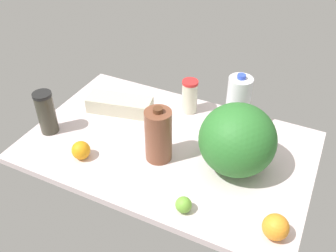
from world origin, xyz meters
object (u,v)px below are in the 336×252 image
(egg_carton, at_px, (120,105))
(lime_loose, at_px, (184,205))
(tumbler_cup, at_px, (190,96))
(orange_near_front, at_px, (81,150))
(orange_far_back, at_px, (276,227))
(milk_jug, at_px, (238,101))
(chocolate_milk_jug, at_px, (159,135))
(watermelon, at_px, (237,140))
(shaker_bottle, at_px, (46,113))

(egg_carton, bearing_deg, lime_loose, -51.52)
(tumbler_cup, distance_m, egg_carton, 0.33)
(orange_near_front, bearing_deg, tumbler_cup, 61.64)
(egg_carton, xyz_separation_m, orange_far_back, (0.83, -0.39, 0.01))
(orange_far_back, bearing_deg, milk_jug, 119.35)
(lime_loose, bearing_deg, chocolate_milk_jug, 133.78)
(watermelon, distance_m, shaker_bottle, 0.82)
(watermelon, bearing_deg, orange_near_front, -159.34)
(chocolate_milk_jug, relative_size, shaker_bottle, 1.24)
(chocolate_milk_jug, bearing_deg, lime_loose, -46.22)
(shaker_bottle, xyz_separation_m, orange_near_front, (0.23, -0.08, -0.06))
(orange_far_back, xyz_separation_m, lime_loose, (-0.31, -0.03, -0.01))
(chocolate_milk_jug, height_order, tumbler_cup, chocolate_milk_jug)
(chocolate_milk_jug, distance_m, milk_jug, 0.42)
(watermelon, xyz_separation_m, lime_loose, (-0.09, -0.29, -0.11))
(tumbler_cup, bearing_deg, shaker_bottle, -140.60)
(orange_far_back, bearing_deg, tumbler_cup, 135.04)
(milk_jug, distance_m, orange_far_back, 0.62)
(chocolate_milk_jug, xyz_separation_m, milk_jug, (0.21, 0.36, 0.00))
(shaker_bottle, bearing_deg, orange_far_back, -6.65)
(chocolate_milk_jug, distance_m, shaker_bottle, 0.52)
(milk_jug, height_order, orange_far_back, milk_jug)
(watermelon, height_order, tumbler_cup, watermelon)
(chocolate_milk_jug, bearing_deg, shaker_bottle, -173.76)
(egg_carton, distance_m, lime_loose, 0.67)
(milk_jug, bearing_deg, orange_near_front, -134.53)
(milk_jug, height_order, lime_loose, milk_jug)
(tumbler_cup, xyz_separation_m, orange_near_front, (-0.27, -0.49, -0.05))
(watermelon, bearing_deg, milk_jug, 106.30)
(egg_carton, xyz_separation_m, orange_near_front, (0.03, -0.35, 0.00))
(lime_loose, bearing_deg, orange_far_back, 6.18)
(milk_jug, bearing_deg, tumbler_cup, -177.73)
(egg_carton, height_order, lime_loose, egg_carton)
(milk_jug, relative_size, orange_near_front, 3.29)
(egg_carton, bearing_deg, watermelon, -24.68)
(shaker_bottle, height_order, orange_far_back, shaker_bottle)
(watermelon, distance_m, tumbler_cup, 0.42)
(watermelon, relative_size, milk_jug, 1.17)
(watermelon, height_order, milk_jug, watermelon)
(egg_carton, relative_size, lime_loose, 5.18)
(shaker_bottle, bearing_deg, lime_loose, -12.06)
(watermelon, xyz_separation_m, tumbler_cup, (-0.31, 0.28, -0.06))
(milk_jug, bearing_deg, orange_far_back, -60.65)
(tumbler_cup, distance_m, orange_far_back, 0.75)
(chocolate_milk_jug, distance_m, lime_loose, 0.30)
(lime_loose, bearing_deg, tumbler_cup, 111.35)
(watermelon, distance_m, lime_loose, 0.32)
(orange_near_front, xyz_separation_m, lime_loose, (0.49, -0.07, -0.01))
(orange_near_front, bearing_deg, orange_far_back, -2.69)
(milk_jug, distance_m, lime_loose, 0.58)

